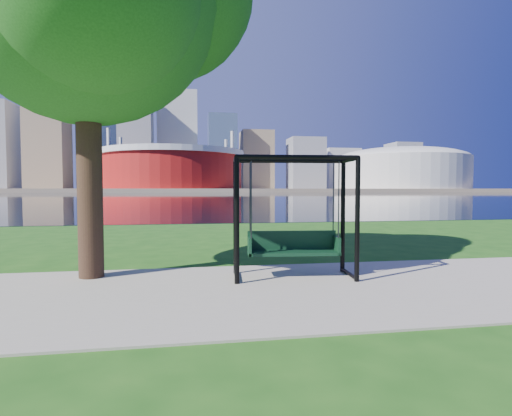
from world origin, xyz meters
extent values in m
plane|color=#1E5114|center=(0.00, 0.00, 0.00)|extent=(900.00, 900.00, 0.00)
cube|color=#9E937F|center=(0.00, -0.50, 0.01)|extent=(120.00, 4.00, 0.03)
cube|color=black|center=(0.00, 102.00, 0.01)|extent=(900.00, 180.00, 0.02)
cube|color=#937F60|center=(0.00, 306.00, 1.00)|extent=(900.00, 228.00, 2.00)
cylinder|color=maroon|center=(-10.00, 235.00, 13.00)|extent=(80.00, 80.00, 22.00)
cylinder|color=silver|center=(-10.00, 235.00, 22.50)|extent=(83.00, 83.00, 3.00)
cylinder|color=silver|center=(22.91, 254.00, 18.00)|extent=(2.00, 2.00, 32.00)
cylinder|color=silver|center=(-42.91, 254.00, 18.00)|extent=(2.00, 2.00, 32.00)
cylinder|color=silver|center=(-42.91, 216.00, 18.00)|extent=(2.00, 2.00, 32.00)
cylinder|color=silver|center=(22.91, 216.00, 18.00)|extent=(2.00, 2.00, 32.00)
cylinder|color=beige|center=(135.00, 235.00, 12.00)|extent=(84.00, 84.00, 20.00)
ellipsoid|color=beige|center=(135.00, 235.00, 21.00)|extent=(84.00, 84.00, 15.12)
cube|color=#998466|center=(-100.00, 300.00, 46.00)|extent=(26.00, 26.00, 88.00)
cube|color=slate|center=(-70.00, 325.00, 49.50)|extent=(30.00, 24.00, 95.00)
cube|color=gray|center=(-40.00, 305.00, 38.00)|extent=(24.00, 24.00, 72.00)
cube|color=silver|center=(-10.00, 335.00, 42.00)|extent=(32.00, 28.00, 80.00)
cube|color=slate|center=(25.00, 310.00, 31.00)|extent=(22.00, 22.00, 58.00)
cube|color=#998466|center=(55.00, 325.00, 26.00)|extent=(26.00, 26.00, 48.00)
cube|color=gray|center=(95.00, 315.00, 23.00)|extent=(28.00, 24.00, 42.00)
cube|color=silver|center=(135.00, 340.00, 20.00)|extent=(30.00, 26.00, 36.00)
cube|color=gray|center=(185.00, 320.00, 22.00)|extent=(24.00, 24.00, 40.00)
cube|color=#998466|center=(225.00, 335.00, 18.00)|extent=(26.00, 26.00, 32.00)
sphere|color=#998466|center=(-100.00, 300.00, 93.50)|extent=(10.00, 10.00, 10.00)
cylinder|color=black|center=(-0.46, -0.03, 1.07)|extent=(0.09, 0.09, 2.14)
cylinder|color=black|center=(1.58, -0.21, 1.07)|extent=(0.09, 0.09, 2.14)
cylinder|color=black|center=(-0.38, 0.81, 1.07)|extent=(0.09, 0.09, 2.14)
cylinder|color=black|center=(1.66, 0.63, 1.07)|extent=(0.09, 0.09, 2.14)
cylinder|color=black|center=(0.56, -0.12, 2.14)|extent=(2.05, 0.27, 0.08)
cylinder|color=black|center=(0.64, 0.72, 2.14)|extent=(2.05, 0.27, 0.08)
cylinder|color=black|center=(-0.42, 0.39, 2.14)|extent=(0.16, 0.84, 0.08)
cylinder|color=black|center=(-0.42, 0.39, 0.07)|extent=(0.14, 0.84, 0.07)
cylinder|color=black|center=(1.62, 0.21, 2.14)|extent=(0.16, 0.84, 0.08)
cylinder|color=black|center=(1.62, 0.21, 0.07)|extent=(0.14, 0.84, 0.07)
cube|color=black|center=(0.60, 0.30, 0.47)|extent=(1.66, 0.56, 0.06)
cube|color=black|center=(0.62, 0.48, 0.67)|extent=(1.63, 0.19, 0.35)
cube|color=black|center=(-0.18, 0.37, 0.60)|extent=(0.08, 0.42, 0.32)
cube|color=black|center=(1.38, 0.23, 0.60)|extent=(0.08, 0.42, 0.32)
cylinder|color=#333339|center=(-0.18, 0.20, 1.42)|extent=(0.02, 0.02, 1.35)
cylinder|color=#333339|center=(1.35, 0.06, 1.42)|extent=(0.02, 0.02, 1.35)
cylinder|color=#333339|center=(-0.15, 0.54, 1.42)|extent=(0.02, 0.02, 1.35)
cylinder|color=#333339|center=(1.38, 0.40, 1.42)|extent=(0.02, 0.02, 1.35)
cylinder|color=black|center=(-2.98, 0.92, 2.16)|extent=(0.43, 0.43, 4.33)
camera|label=1|loc=(-1.24, -6.59, 1.61)|focal=28.00mm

